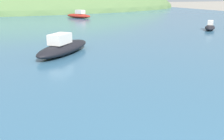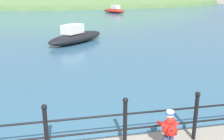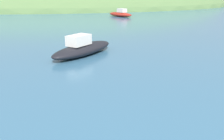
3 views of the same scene
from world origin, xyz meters
TOP-DOWN VIEW (x-y plane):
  - water at (0.00, 32.00)m, footprint 80.00×60.00m
  - far_hillside at (0.00, 65.57)m, footprint 83.28×45.81m
  - iron_railing at (0.50, 1.50)m, footprint 6.90×0.12m
  - child_in_coat at (1.36, 1.08)m, footprint 0.39×0.53m
  - boat_green_fishing at (7.75, 36.47)m, footprint 3.54×4.75m
  - boat_white_sailboat at (0.31, 13.70)m, footprint 4.53×4.67m

SIDE VIEW (x-z plane):
  - far_hillside at x=0.00m, z-range -7.23..7.23m
  - water at x=0.00m, z-range 0.00..0.10m
  - boat_green_fishing at x=7.75m, z-range -0.10..1.06m
  - boat_white_sailboat at x=0.31m, z-range -0.12..1.11m
  - child_in_coat at x=1.36m, z-range 0.10..1.11m
  - iron_railing at x=0.50m, z-range 0.04..1.25m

